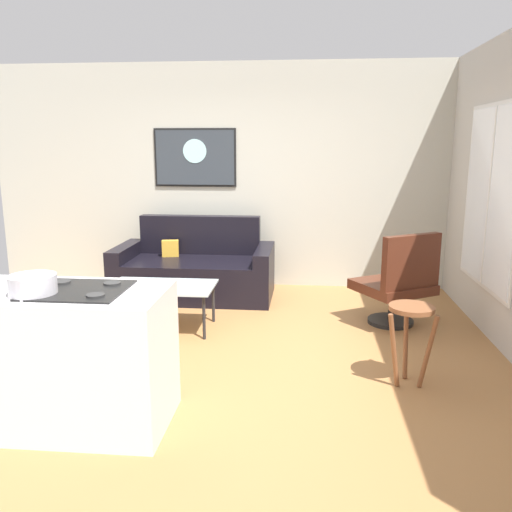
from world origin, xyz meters
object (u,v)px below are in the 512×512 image
object	(u,v)px
armchair	(398,282)
bar_stool	(411,323)
mixing_bowl	(33,286)
wall_painting	(195,157)
couch	(195,271)
coffee_table	(162,289)

from	to	relation	value
armchair	bar_stool	distance (m)	1.36
mixing_bowl	wall_painting	world-z (taller)	wall_painting
armchair	mixing_bowl	distance (m)	3.47
couch	mixing_bowl	xyz separation A→B (m)	(-0.33, -3.13, 0.67)
bar_stool	mixing_bowl	bearing A→B (deg)	-159.89
couch	wall_painting	bearing A→B (deg)	98.76
bar_stool	wall_painting	bearing A→B (deg)	128.19
armchair	wall_painting	xyz separation A→B (m)	(-2.35, 1.46, 1.19)
couch	mixing_bowl	world-z (taller)	mixing_bowl
couch	armchair	size ratio (longest dim) A/B	1.94
armchair	bar_stool	size ratio (longest dim) A/B	1.54
armchair	wall_painting	bearing A→B (deg)	148.05
couch	bar_stool	size ratio (longest dim) A/B	2.99
couch	bar_stool	xyz separation A→B (m)	(2.12, -2.23, 0.19)
couch	mixing_bowl	size ratio (longest dim) A/B	6.53
mixing_bowl	wall_painting	size ratio (longest dim) A/B	0.27
mixing_bowl	coffee_table	bearing A→B (deg)	82.57
couch	armchair	xyz separation A→B (m)	(2.26, -0.88, 0.15)
bar_stool	armchair	bearing A→B (deg)	84.27
couch	coffee_table	xyz separation A→B (m)	(-0.08, -1.19, 0.11)
couch	armchair	distance (m)	2.43
couch	bar_stool	world-z (taller)	couch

